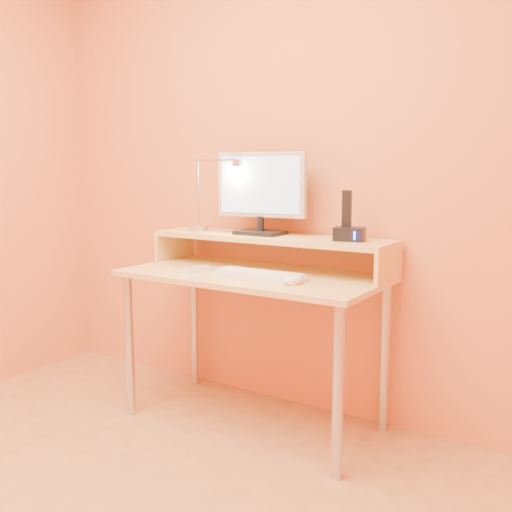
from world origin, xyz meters
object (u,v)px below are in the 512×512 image
Objects in this scene: monitor_panel at (262,185)px; phone_dock at (349,234)px; lamp_base at (199,229)px; keyboard at (259,276)px; remote_control at (198,270)px; mouse at (293,280)px.

phone_dock is at bearing -7.53° from monitor_panel.
keyboard is (0.51, -0.22, -0.16)m from lamp_base.
keyboard is (-0.31, -0.25, -0.18)m from phone_dock.
remote_control is (-0.33, -0.01, -0.00)m from keyboard.
remote_control is (-0.64, -0.27, -0.18)m from phone_dock.
keyboard is (0.16, -0.26, -0.39)m from monitor_panel.
mouse is (0.34, -0.29, -0.38)m from monitor_panel.
monitor_panel is 2.78× the size of remote_control.
phone_dock reaches higher than lamp_base.
phone_dock reaches higher than mouse.
monitor_panel is 3.97× the size of mouse.
phone_dock is at bearing 2.11° from lamp_base.
monitor_panel is at bearing 164.82° from phone_dock.
remote_control is (-0.17, -0.28, -0.39)m from monitor_panel.
lamp_base reaches higher than mouse.
monitor_panel is 1.08× the size of keyboard.
keyboard is 0.19m from mouse.
phone_dock is 0.80× the size of remote_control.
phone_dock reaches higher than remote_control.
keyboard is at bearing 179.37° from mouse.
remote_control is at bearing -128.48° from monitor_panel.
mouse reaches higher than remote_control.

